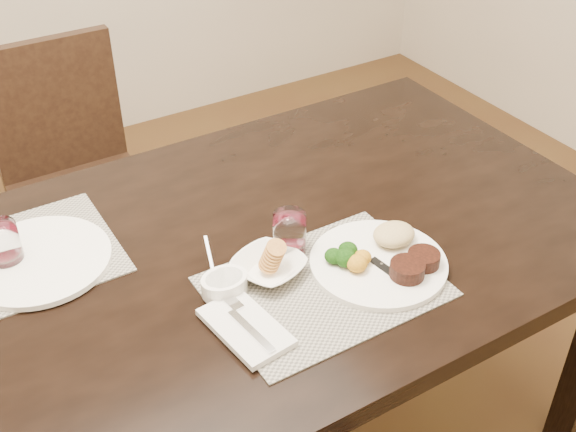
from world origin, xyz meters
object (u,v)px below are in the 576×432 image
cracker_bowl (269,266)px  wine_glass_near (289,235)px  steak_knife (380,266)px  dinner_plate (385,258)px  far_plate (39,260)px  chair_far (74,167)px

cracker_bowl → wine_glass_near: size_ratio=1.84×
steak_knife → wine_glass_near: wine_glass_near is taller
dinner_plate → far_plate: dinner_plate is taller
steak_knife → far_plate: (-0.62, 0.40, 0.00)m
chair_far → cracker_bowl: (0.13, -1.05, 0.27)m
chair_far → far_plate: bearing=-109.9°
steak_knife → cracker_bowl: (-0.21, 0.11, 0.01)m
cracker_bowl → wine_glass_near: (0.08, 0.04, 0.02)m
dinner_plate → cracker_bowl: 0.25m
chair_far → steak_knife: 1.23m
dinner_plate → wine_glass_near: wine_glass_near is taller
steak_knife → wine_glass_near: (-0.14, 0.15, 0.04)m
cracker_bowl → dinner_plate: bearing=-24.2°
chair_far → cracker_bowl: size_ratio=4.94×
steak_knife → wine_glass_near: 0.21m
wine_glass_near → far_plate: size_ratio=0.32×
dinner_plate → wine_glass_near: bearing=128.4°
steak_knife → wine_glass_near: size_ratio=2.59×
far_plate → chair_far: bearing=70.1°
steak_knife → wine_glass_near: bearing=124.8°
wine_glass_near → far_plate: wine_glass_near is taller
chair_far → wine_glass_near: (0.21, -1.00, 0.29)m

